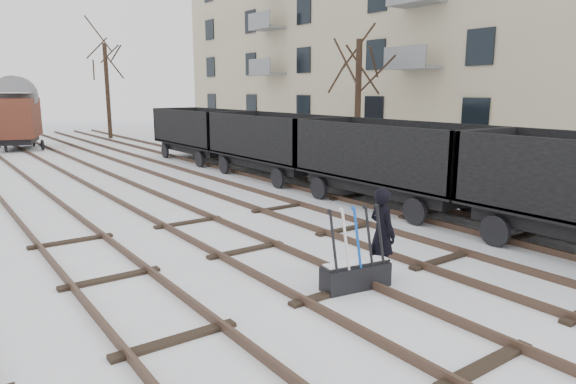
{
  "coord_description": "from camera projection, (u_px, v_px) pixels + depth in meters",
  "views": [
    {
      "loc": [
        -5.66,
        -6.44,
        3.55
      ],
      "look_at": [
        1.21,
        3.08,
        1.2
      ],
      "focal_mm": 32.0,
      "sensor_mm": 36.0,
      "label": 1
    }
  ],
  "objects": [
    {
      "name": "box_van_wagon",
      "position": [
        18.0,
        116.0,
        30.79
      ],
      "size": [
        3.51,
        4.92,
        3.39
      ],
      "rotation": [
        0.0,
        0.0,
        -0.29
      ],
      "color": "black",
      "rests_on": "ground"
    },
    {
      "name": "freight_wagon_d",
      "position": [
        202.0,
        141.0,
        25.96
      ],
      "size": [
        2.53,
        6.32,
        2.58
      ],
      "color": "black",
      "rests_on": "ground"
    },
    {
      "name": "freight_wagon_b",
      "position": [
        390.0,
        174.0,
        15.79
      ],
      "size": [
        2.53,
        6.32,
        2.58
      ],
      "color": "black",
      "rests_on": "ground"
    },
    {
      "name": "tracks",
      "position": [
        103.0,
        181.0,
        19.92
      ],
      "size": [
        13.9,
        52.0,
        0.16
      ],
      "color": "black",
      "rests_on": "ground"
    },
    {
      "name": "freight_wagon_c",
      "position": [
        273.0,
        154.0,
        20.87
      ],
      "size": [
        2.53,
        6.32,
        2.58
      ],
      "color": "black",
      "rests_on": "ground"
    },
    {
      "name": "ground",
      "position": [
        334.0,
        294.0,
        9.07
      ],
      "size": [
        120.0,
        120.0,
        0.0
      ],
      "primitive_type": "plane",
      "color": "white",
      "rests_on": "ground"
    },
    {
      "name": "worker",
      "position": [
        382.0,
        233.0,
        9.68
      ],
      "size": [
        0.49,
        0.69,
        1.77
      ],
      "primitive_type": "imported",
      "rotation": [
        0.0,
        0.0,
        1.46
      ],
      "color": "black",
      "rests_on": "ground"
    },
    {
      "name": "tree_near",
      "position": [
        358.0,
        102.0,
        24.61
      ],
      "size": [
        0.3,
        0.3,
        5.89
      ],
      "primitive_type": "cylinder",
      "color": "black",
      "rests_on": "ground"
    },
    {
      "name": "apartment_block",
      "position": [
        438.0,
        11.0,
        30.07
      ],
      "size": [
        10.12,
        45.0,
        16.1
      ],
      "color": "#BEB392",
      "rests_on": "ground"
    },
    {
      "name": "tree_far_right",
      "position": [
        108.0,
        92.0,
        37.45
      ],
      "size": [
        0.3,
        0.3,
        6.81
      ],
      "primitive_type": "cylinder",
      "color": "black",
      "rests_on": "ground"
    },
    {
      "name": "ground_frame",
      "position": [
        356.0,
        273.0,
        9.28
      ],
      "size": [
        1.35,
        0.62,
        1.49
      ],
      "rotation": [
        0.0,
        0.0,
        -0.16
      ],
      "color": "black",
      "rests_on": "ground"
    }
  ]
}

